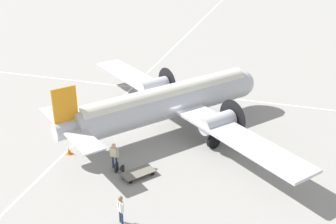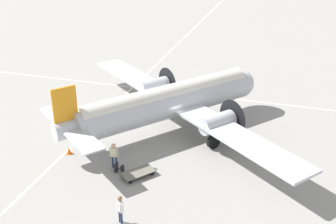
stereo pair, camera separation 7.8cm
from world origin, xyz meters
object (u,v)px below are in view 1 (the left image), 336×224
at_px(passenger_boarding, 114,153).
at_px(suitcase_upright_spare, 122,170).
at_px(airliner_main, 172,101).
at_px(crew_foreground, 121,207).
at_px(suitcase_near_door, 116,168).
at_px(traffic_cone, 69,151).
at_px(baggage_cart, 138,173).

xyz_separation_m(passenger_boarding, suitcase_upright_spare, (0.44, 0.70, -0.89)).
height_order(airliner_main, passenger_boarding, airliner_main).
height_order(crew_foreground, suitcase_upright_spare, crew_foreground).
relative_size(suitcase_near_door, traffic_cone, 1.27).
relative_size(passenger_boarding, traffic_cone, 3.60).
xyz_separation_m(airliner_main, suitcase_upright_spare, (7.16, -1.33, -2.16)).
bearing_deg(suitcase_near_door, airliner_main, 166.18).
bearing_deg(suitcase_near_door, traffic_cone, -105.34).
bearing_deg(traffic_cone, suitcase_near_door, 74.66).
relative_size(crew_foreground, traffic_cone, 3.52).
distance_m(crew_foreground, traffic_cone, 8.80).
bearing_deg(traffic_cone, passenger_boarding, 78.95).
xyz_separation_m(airliner_main, suitcase_near_door, (7.11, -1.75, -2.10)).
bearing_deg(airliner_main, suitcase_near_door, -154.89).
bearing_deg(traffic_cone, crew_foreground, 47.82).
height_order(passenger_boarding, suitcase_near_door, passenger_boarding).
distance_m(airliner_main, suitcase_upright_spare, 7.59).
distance_m(crew_foreground, suitcase_upright_spare, 5.13).
xyz_separation_m(suitcase_upright_spare, baggage_cart, (0.07, 1.15, 0.03)).
xyz_separation_m(crew_foreground, baggage_cart, (-4.61, -0.75, -0.84)).
height_order(suitcase_upright_spare, traffic_cone, suitcase_upright_spare).
height_order(crew_foreground, suitcase_near_door, crew_foreground).
relative_size(passenger_boarding, suitcase_upright_spare, 3.46).
bearing_deg(baggage_cart, passenger_boarding, 112.75).
bearing_deg(baggage_cart, suitcase_upright_spare, 124.53).
distance_m(suitcase_upright_spare, traffic_cone, 4.74).
distance_m(passenger_boarding, suitcase_upright_spare, 1.22).
xyz_separation_m(passenger_boarding, traffic_cone, (-0.76, -3.88, -0.90)).
bearing_deg(passenger_boarding, airliner_main, 74.85).
bearing_deg(suitcase_near_door, passenger_boarding, -143.72).
bearing_deg(passenger_boarding, crew_foreground, -61.38).
distance_m(crew_foreground, baggage_cart, 4.75).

